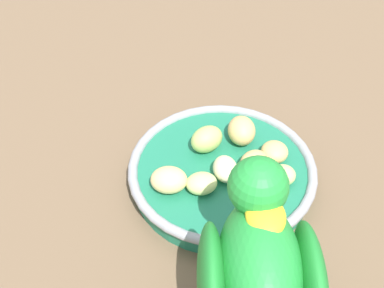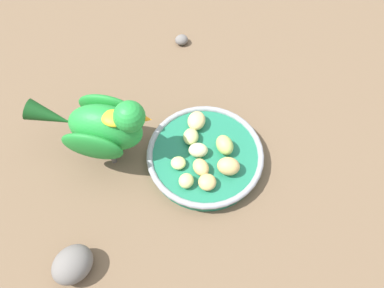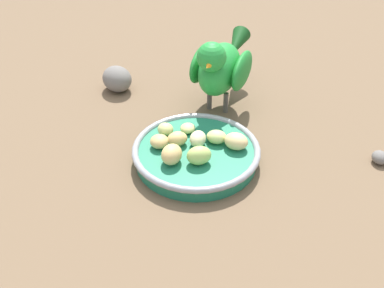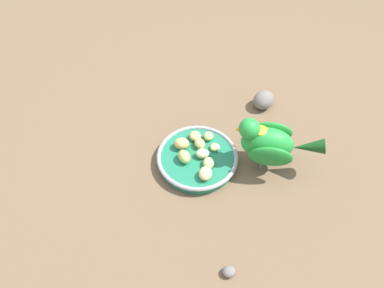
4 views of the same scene
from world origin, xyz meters
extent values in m
plane|color=brown|center=(0.00, 0.00, 0.00)|extent=(4.00, 4.00, 0.00)
cylinder|color=#1E7251|center=(0.00, 0.02, 0.01)|extent=(0.19, 0.19, 0.02)
torus|color=#93969B|center=(0.00, 0.02, 0.02)|extent=(0.20, 0.20, 0.01)
ellipsoid|color=#B2CC66|center=(-0.01, 0.05, 0.04)|extent=(0.04, 0.04, 0.03)
ellipsoid|color=tan|center=(0.06, 0.02, 0.03)|extent=(0.04, 0.04, 0.02)
ellipsoid|color=#C6D17A|center=(0.06, -0.01, 0.03)|extent=(0.03, 0.03, 0.02)
ellipsoid|color=beige|center=(0.00, 0.01, 0.03)|extent=(0.02, 0.03, 0.02)
ellipsoid|color=#C6D17A|center=(0.02, -0.03, 0.03)|extent=(0.03, 0.03, 0.01)
ellipsoid|color=tan|center=(0.03, 0.05, 0.04)|extent=(0.03, 0.04, 0.03)
ellipsoid|color=#E5C67F|center=(-0.06, 0.00, 0.04)|extent=(0.04, 0.04, 0.02)
ellipsoid|color=#C6D17A|center=(-0.03, -0.01, 0.03)|extent=(0.03, 0.03, 0.02)
ellipsoid|color=tan|center=(0.03, 0.01, 0.03)|extent=(0.04, 0.04, 0.02)
cylinder|color=#59544C|center=(-0.02, -0.13, 0.02)|extent=(0.01, 0.01, 0.04)
cylinder|color=#59544C|center=(0.01, -0.14, 0.02)|extent=(0.01, 0.01, 0.04)
ellipsoid|color=green|center=(-0.01, -0.14, 0.08)|extent=(0.08, 0.13, 0.08)
ellipsoid|color=#1E7F2D|center=(-0.04, -0.14, 0.08)|extent=(0.04, 0.10, 0.06)
ellipsoid|color=#1E7F2D|center=(0.03, -0.15, 0.08)|extent=(0.04, 0.10, 0.06)
cone|color=#144719|center=(-0.02, -0.23, 0.08)|extent=(0.05, 0.08, 0.05)
sphere|color=green|center=(0.00, -0.10, 0.12)|extent=(0.05, 0.05, 0.05)
cone|color=orange|center=(0.00, -0.07, 0.12)|extent=(0.02, 0.02, 0.02)
ellipsoid|color=yellow|center=(0.00, -0.12, 0.12)|extent=(0.04, 0.04, 0.01)
ellipsoid|color=slate|center=(0.19, -0.16, 0.02)|extent=(0.08, 0.08, 0.05)
ellipsoid|color=slate|center=(-0.28, -0.04, 0.01)|extent=(0.03, 0.03, 0.02)
camera|label=1|loc=(-0.10, -0.36, 0.44)|focal=51.39mm
camera|label=2|loc=(0.32, 0.01, 0.59)|focal=36.64mm
camera|label=3|loc=(-0.12, 0.60, 0.47)|focal=45.68mm
camera|label=4|loc=(-0.56, 0.03, 0.75)|focal=35.91mm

